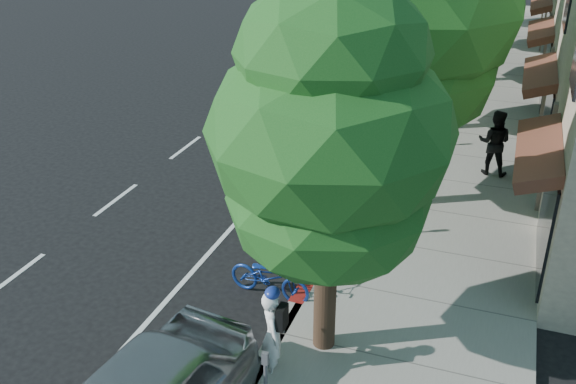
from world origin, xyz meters
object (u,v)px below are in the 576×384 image
at_px(street_tree_1, 405,11).
at_px(white_pickup, 392,40).
at_px(street_tree_0, 330,139).
at_px(street_tree_2, 437,6).
at_px(cyclist, 273,334).
at_px(dark_suv_far, 433,33).
at_px(bicycle, 270,277).
at_px(pedestrian, 494,143).
at_px(silver_suv, 303,142).
at_px(dark_sedan, 405,80).

distance_m(street_tree_1, white_pickup, 16.28).
height_order(street_tree_0, street_tree_2, street_tree_2).
distance_m(cyclist, dark_suv_far, 25.07).
xyz_separation_m(street_tree_2, cyclist, (-0.65, -12.89, -3.39)).
bearing_deg(bicycle, white_pickup, 11.37).
bearing_deg(cyclist, bicycle, -2.96).
xyz_separation_m(street_tree_1, dark_suv_far, (-1.56, 18.16, -4.30)).
xyz_separation_m(cyclist, pedestrian, (3.00, 9.80, 0.26)).
distance_m(bicycle, dark_suv_far, 22.91).
relative_size(cyclist, pedestrian, 0.88).
height_order(street_tree_2, white_pickup, street_tree_2).
bearing_deg(street_tree_1, street_tree_0, -90.00).
distance_m(cyclist, pedestrian, 10.25).
bearing_deg(silver_suv, street_tree_1, -39.64).
distance_m(street_tree_1, street_tree_2, 6.06).
relative_size(street_tree_1, bicycle, 4.65).
bearing_deg(dark_suv_far, cyclist, -84.61).
xyz_separation_m(street_tree_0, white_pickup, (-3.10, 21.42, -3.25)).
xyz_separation_m(cyclist, dark_suv_far, (-0.91, 25.06, -0.03)).
xyz_separation_m(cyclist, dark_sedan, (-0.75, 16.52, -0.14)).
xyz_separation_m(street_tree_0, dark_sedan, (-1.40, 15.63, -3.47)).
bearing_deg(white_pickup, bicycle, -87.34).
distance_m(dark_sedan, dark_suv_far, 8.54).
height_order(dark_sedan, white_pickup, white_pickup).
bearing_deg(pedestrian, street_tree_0, 79.90).
xyz_separation_m(dark_sedan, white_pickup, (-1.70, 5.79, 0.22)).
bearing_deg(cyclist, dark_sedan, -23.16).
height_order(bicycle, white_pickup, white_pickup).
bearing_deg(street_tree_2, dark_suv_far, 97.32).
bearing_deg(pedestrian, silver_suv, 13.72).
xyz_separation_m(street_tree_0, pedestrian, (2.35, 8.90, -3.08)).
height_order(street_tree_0, street_tree_1, street_tree_1).
distance_m(street_tree_0, street_tree_2, 12.00).
xyz_separation_m(street_tree_1, dark_sedan, (-1.40, 9.63, -4.41)).
relative_size(dark_sedan, white_pickup, 0.67).
bearing_deg(white_pickup, cyclist, -85.47).
bearing_deg(pedestrian, cyclist, 77.66).
height_order(cyclist, bicycle, cyclist).
relative_size(street_tree_1, dark_sedan, 1.96).
height_order(street_tree_1, bicycle, street_tree_1).
bearing_deg(bicycle, dark_suv_far, 7.01).
bearing_deg(pedestrian, street_tree_1, 55.70).
bearing_deg(dark_sedan, bicycle, -89.06).
relative_size(silver_suv, white_pickup, 0.82).
bearing_deg(cyclist, street_tree_1, -31.14).
xyz_separation_m(street_tree_1, silver_suv, (-3.10, 2.04, -4.39)).
height_order(cyclist, dark_suv_far, cyclist).
bearing_deg(bicycle, street_tree_2, -1.23).
bearing_deg(street_tree_1, white_pickup, 101.37).
distance_m(cyclist, white_pickup, 22.45).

